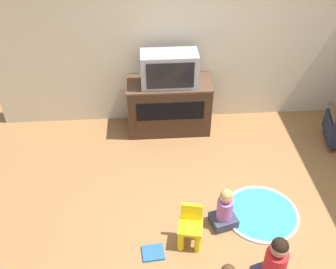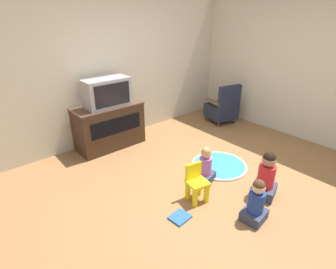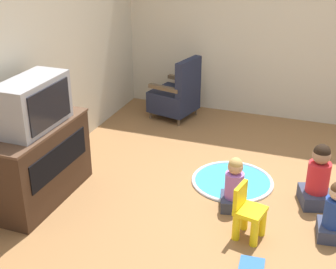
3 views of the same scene
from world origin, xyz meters
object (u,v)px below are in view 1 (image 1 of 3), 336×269
Objects in this scene: television at (169,69)px; child_watching_center at (225,210)px; child_watching_left at (275,264)px; book at (153,253)px; yellow_kid_chair at (190,229)px; tv_cabinet at (169,105)px.

television reaches higher than child_watching_center.
child_watching_center is (0.48, -1.80, -0.77)m from television.
television is at bearing 90.04° from child_watching_center.
child_watching_center is at bearing 96.91° from child_watching_left.
book is at bearing -171.95° from child_watching_center.
child_watching_left is 2.62× the size of book.
book is (-0.80, -0.34, -0.22)m from child_watching_center.
television is at bearing 90.03° from child_watching_left.
child_watching_center is at bearing 39.56° from yellow_kid_chair.
child_watching_center reaches higher than book.
yellow_kid_chair is 0.92× the size of child_watching_center.
child_watching_center is at bearing -75.11° from television.
television is 2.77m from child_watching_left.
television is at bearing 103.68° from yellow_kid_chair.
book is at bearing -98.53° from television.
television is 1.18× the size of child_watching_left.
child_watching_left reaches higher than book.
television is 1.42× the size of child_watching_center.
child_watching_left is at bearing -72.43° from tv_cabinet.
child_watching_center is (0.40, 0.21, 0.02)m from yellow_kid_chair.
yellow_kid_chair reaches higher than book.
television reaches higher than child_watching_left.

